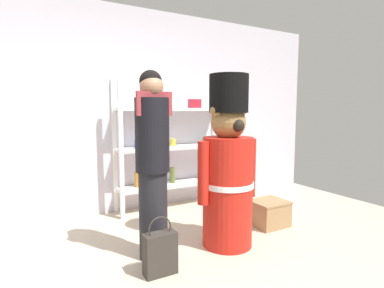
% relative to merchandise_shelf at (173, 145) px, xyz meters
% --- Properties ---
extents(back_wall, '(6.40, 0.12, 2.60)m').
position_rel_merchandise_shelf_xyz_m(back_wall, '(-0.71, 0.22, 0.46)').
color(back_wall, silver).
rests_on(back_wall, ground_plane).
extents(merchandise_shelf, '(1.54, 0.35, 1.69)m').
position_rel_merchandise_shelf_xyz_m(merchandise_shelf, '(0.00, 0.00, 0.00)').
color(merchandise_shelf, white).
rests_on(merchandise_shelf, ground_plane).
extents(teddy_bear_guard, '(0.65, 0.50, 1.63)m').
position_rel_merchandise_shelf_xyz_m(teddy_bear_guard, '(-0.06, -1.34, -0.10)').
color(teddy_bear_guard, red).
rests_on(teddy_bear_guard, ground_plane).
extents(person_shopper, '(0.31, 0.29, 1.64)m').
position_rel_merchandise_shelf_xyz_m(person_shopper, '(-0.78, -1.23, 0.03)').
color(person_shopper, black).
rests_on(person_shopper, ground_plane).
extents(shopping_bag, '(0.26, 0.13, 0.48)m').
position_rel_merchandise_shelf_xyz_m(shopping_bag, '(-0.85, -1.53, -0.66)').
color(shopping_bag, '#332D28').
rests_on(shopping_bag, ground_plane).
extents(display_crate, '(0.39, 0.35, 0.29)m').
position_rel_merchandise_shelf_xyz_m(display_crate, '(0.65, -1.16, -0.70)').
color(display_crate, '#9E7A51').
rests_on(display_crate, ground_plane).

